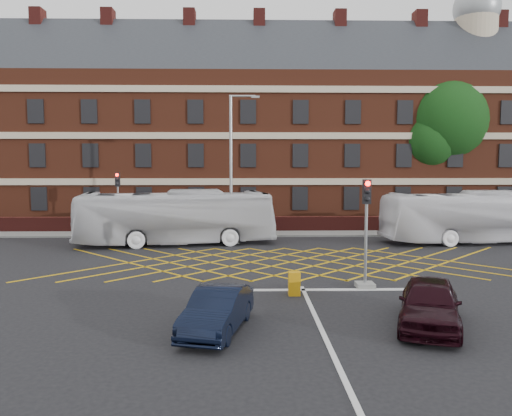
{
  "coord_description": "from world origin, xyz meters",
  "views": [
    {
      "loc": [
        -2.25,
        -22.4,
        4.89
      ],
      "look_at": [
        -1.72,
        1.5,
        2.75
      ],
      "focal_mm": 35.0,
      "sensor_mm": 36.0,
      "label": 1
    }
  ],
  "objects_px": {
    "bus_left": "(176,217)",
    "car_maroon": "(430,303)",
    "traffic_light_near": "(366,244)",
    "traffic_light_far": "(118,209)",
    "deciduous_tree": "(441,128)",
    "bus_right": "(476,217)",
    "street_lamp": "(232,192)",
    "car_navy": "(217,310)",
    "direction_signs": "(100,216)",
    "utility_cabinet": "(294,284)"
  },
  "relations": [
    {
      "from": "bus_left",
      "to": "car_maroon",
      "type": "xyz_separation_m",
      "value": [
        9.69,
        -15.52,
        -0.92
      ]
    },
    {
      "from": "traffic_light_near",
      "to": "traffic_light_far",
      "type": "height_order",
      "value": "same"
    },
    {
      "from": "deciduous_tree",
      "to": "bus_right",
      "type": "bearing_deg",
      "value": -99.66
    },
    {
      "from": "deciduous_tree",
      "to": "street_lamp",
      "type": "height_order",
      "value": "deciduous_tree"
    },
    {
      "from": "car_navy",
      "to": "traffic_light_far",
      "type": "height_order",
      "value": "traffic_light_far"
    },
    {
      "from": "bus_left",
      "to": "car_maroon",
      "type": "relative_size",
      "value": 2.77
    },
    {
      "from": "bus_right",
      "to": "traffic_light_near",
      "type": "bearing_deg",
      "value": 134.58
    },
    {
      "from": "bus_right",
      "to": "deciduous_tree",
      "type": "height_order",
      "value": "deciduous_tree"
    },
    {
      "from": "bus_right",
      "to": "traffic_light_far",
      "type": "relative_size",
      "value": 2.7
    },
    {
      "from": "bus_right",
      "to": "car_navy",
      "type": "bearing_deg",
      "value": 132.18
    },
    {
      "from": "deciduous_tree",
      "to": "direction_signs",
      "type": "xyz_separation_m",
      "value": [
        -25.79,
        -6.85,
        -6.41
      ]
    },
    {
      "from": "bus_left",
      "to": "deciduous_tree",
      "type": "height_order",
      "value": "deciduous_tree"
    },
    {
      "from": "car_maroon",
      "to": "traffic_light_far",
      "type": "xyz_separation_m",
      "value": [
        -14.2,
        19.67,
        1.04
      ]
    },
    {
      "from": "utility_cabinet",
      "to": "traffic_light_near",
      "type": "bearing_deg",
      "value": 19.89
    },
    {
      "from": "bus_right",
      "to": "deciduous_tree",
      "type": "xyz_separation_m",
      "value": [
        1.77,
        10.38,
        6.18
      ]
    },
    {
      "from": "car_maroon",
      "to": "direction_signs",
      "type": "relative_size",
      "value": 1.95
    },
    {
      "from": "street_lamp",
      "to": "direction_signs",
      "type": "height_order",
      "value": "street_lamp"
    },
    {
      "from": "car_maroon",
      "to": "street_lamp",
      "type": "bearing_deg",
      "value": 131.51
    },
    {
      "from": "traffic_light_far",
      "to": "street_lamp",
      "type": "distance_m",
      "value": 8.71
    },
    {
      "from": "bus_right",
      "to": "deciduous_tree",
      "type": "relative_size",
      "value": 0.97
    },
    {
      "from": "car_maroon",
      "to": "deciduous_tree",
      "type": "relative_size",
      "value": 0.36
    },
    {
      "from": "traffic_light_far",
      "to": "street_lamp",
      "type": "relative_size",
      "value": 0.47
    },
    {
      "from": "bus_right",
      "to": "traffic_light_near",
      "type": "relative_size",
      "value": 2.7
    },
    {
      "from": "traffic_light_near",
      "to": "direction_signs",
      "type": "xyz_separation_m",
      "value": [
        -14.57,
        14.45,
        -0.39
      ]
    },
    {
      "from": "deciduous_tree",
      "to": "direction_signs",
      "type": "distance_m",
      "value": 27.44
    },
    {
      "from": "traffic_light_near",
      "to": "direction_signs",
      "type": "height_order",
      "value": "traffic_light_near"
    },
    {
      "from": "bus_left",
      "to": "utility_cabinet",
      "type": "xyz_separation_m",
      "value": [
        6.0,
        -11.82,
        -1.21
      ]
    },
    {
      "from": "traffic_light_near",
      "to": "street_lamp",
      "type": "xyz_separation_m",
      "value": [
        -5.53,
        11.47,
        1.35
      ]
    },
    {
      "from": "car_navy",
      "to": "traffic_light_far",
      "type": "bearing_deg",
      "value": 124.86
    },
    {
      "from": "traffic_light_far",
      "to": "street_lamp",
      "type": "height_order",
      "value": "street_lamp"
    },
    {
      "from": "bus_right",
      "to": "utility_cabinet",
      "type": "bearing_deg",
      "value": 129.54
    },
    {
      "from": "car_navy",
      "to": "car_maroon",
      "type": "height_order",
      "value": "car_maroon"
    },
    {
      "from": "bus_right",
      "to": "utility_cabinet",
      "type": "height_order",
      "value": "bus_right"
    },
    {
      "from": "bus_right",
      "to": "direction_signs",
      "type": "bearing_deg",
      "value": 77.09
    },
    {
      "from": "bus_left",
      "to": "deciduous_tree",
      "type": "relative_size",
      "value": 0.99
    },
    {
      "from": "bus_right",
      "to": "traffic_light_near",
      "type": "height_order",
      "value": "traffic_light_near"
    },
    {
      "from": "bus_right",
      "to": "street_lamp",
      "type": "height_order",
      "value": "street_lamp"
    },
    {
      "from": "bus_left",
      "to": "street_lamp",
      "type": "xyz_separation_m",
      "value": [
        3.37,
        0.7,
        1.46
      ]
    },
    {
      "from": "deciduous_tree",
      "to": "utility_cabinet",
      "type": "height_order",
      "value": "deciduous_tree"
    },
    {
      "from": "car_maroon",
      "to": "deciduous_tree",
      "type": "xyz_separation_m",
      "value": [
        10.44,
        26.06,
        7.06
      ]
    },
    {
      "from": "bus_right",
      "to": "car_maroon",
      "type": "height_order",
      "value": "bus_right"
    },
    {
      "from": "car_maroon",
      "to": "traffic_light_near",
      "type": "height_order",
      "value": "traffic_light_near"
    },
    {
      "from": "street_lamp",
      "to": "bus_left",
      "type": "bearing_deg",
      "value": -168.35
    },
    {
      "from": "direction_signs",
      "to": "utility_cabinet",
      "type": "bearing_deg",
      "value": -53.05
    },
    {
      "from": "bus_left",
      "to": "utility_cabinet",
      "type": "bearing_deg",
      "value": -161.64
    },
    {
      "from": "car_maroon",
      "to": "car_navy",
      "type": "bearing_deg",
      "value": -157.43
    },
    {
      "from": "deciduous_tree",
      "to": "car_maroon",
      "type": "bearing_deg",
      "value": -111.82
    },
    {
      "from": "bus_right",
      "to": "bus_left",
      "type": "bearing_deg",
      "value": 85.92
    },
    {
      "from": "bus_left",
      "to": "car_navy",
      "type": "height_order",
      "value": "bus_left"
    },
    {
      "from": "bus_right",
      "to": "traffic_light_near",
      "type": "xyz_separation_m",
      "value": [
        -9.45,
        -10.92,
        0.16
      ]
    }
  ]
}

